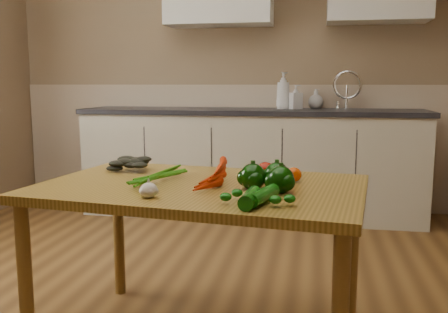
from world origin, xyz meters
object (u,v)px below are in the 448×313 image
Objects in this scene: table at (201,202)px; pepper_b at (277,175)px; soap_bottle_a at (283,90)px; tomato_c at (293,175)px; carrot_bunch at (197,176)px; pepper_c at (281,180)px; tomato_b at (277,172)px; zucchini_a at (263,196)px; garlic_bulb at (149,190)px; soap_bottle_b at (296,97)px; soap_bottle_c at (316,99)px; leafy_greens at (131,161)px; zucchini_b at (250,198)px; tomato_a at (265,171)px; pepper_a at (253,177)px.

pepper_b is at bearing 4.76° from table.
soap_bottle_a reaches higher than tomato_c.
table is 0.11m from carrot_bunch.
pepper_c reaches higher than tomato_c.
tomato_b is 0.35× the size of zucchini_a.
table is 0.32m from garlic_bulb.
soap_bottle_b is at bearing 90.17° from tomato_b.
soap_bottle_c is 0.68× the size of carrot_bunch.
soap_bottle_a is at bearing 113.81° from soap_bottle_c.
soap_bottle_a is at bearing 93.16° from pepper_b.
carrot_bunch is at bearing 115.26° from soap_bottle_a.
pepper_b is at bearing -85.44° from tomato_b.
leafy_greens is at bearing 130.85° from soap_bottle_b.
zucchini_b is (-0.13, -0.44, -0.00)m from tomato_c.
tomato_c is at bearing 64.28° from pepper_b.
soap_bottle_c is at bearing 87.84° from tomato_c.
pepper_b is at bearing -69.96° from tomato_a.
leafy_greens reaches higher than tomato_a.
tomato_b is at bearing 37.38° from carrot_bunch.
soap_bottle_a is 4.46× the size of tomato_b.
pepper_b reaches higher than tomato_a.
zucchini_a is at bearing -1.07° from garlic_bulb.
tomato_a is 0.49m from zucchini_b.
pepper_c is at bearing -177.28° from soap_bottle_c.
leafy_greens is 0.78m from tomato_c.
tomato_b is (0.69, -0.07, -0.02)m from leafy_greens.
zucchini_a is (0.68, -0.53, -0.02)m from leafy_greens.
pepper_b reaches higher than tomato_c.
tomato_a is (0.26, 0.17, 0.00)m from carrot_bunch.
soap_bottle_b reaches higher than pepper_a.
carrot_bunch is at bearing 137.50° from zucchini_a.
carrot_bunch is 0.40m from zucchini_a.
pepper_a reaches higher than pepper_b.
pepper_a is at bearing -128.77° from tomato_c.
leafy_greens is at bearing 155.16° from table.
pepper_a is at bearing 29.47° from garlic_bulb.
carrot_bunch is 0.36m from tomato_b.
tomato_b is at bearing -178.63° from soap_bottle_c.
tomato_c is (0.06, 0.13, -0.02)m from pepper_b.
tomato_c is 0.40m from zucchini_a.
soap_bottle_b reaches higher than zucchini_b.
pepper_b is at bearing 150.39° from soap_bottle_b.
soap_bottle_b reaches higher than tomato_a.
table is 2.30m from soap_bottle_b.
tomato_b is at bearing 150.03° from soap_bottle_b.
soap_bottle_a is 3.00× the size of pepper_c.
tomato_b reaches higher than zucchini_b.
zucchini_a is at bearing -95.99° from pepper_b.
leafy_greens is 1.88× the size of pepper_b.
tomato_a is (0.06, -2.11, -0.31)m from soap_bottle_a.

